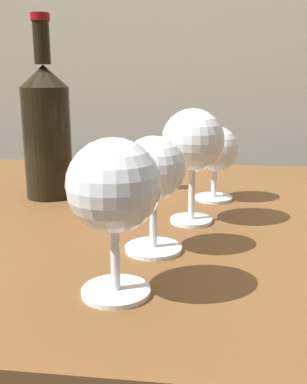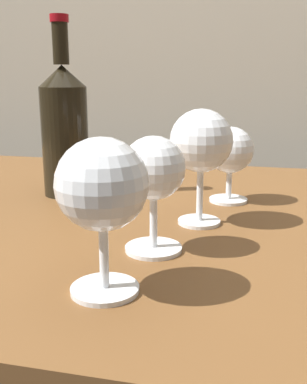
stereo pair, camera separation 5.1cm
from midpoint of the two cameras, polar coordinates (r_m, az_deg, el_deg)
name	(u,v)px [view 2 (the right image)]	position (r m, az deg, el deg)	size (l,w,h in m)	color
dining_table	(148,264)	(0.71, 1.38, -9.13)	(1.58, 0.77, 0.74)	brown
wine_glass_port	(102,189)	(0.40, -2.95, 0.39)	(0.09, 0.09, 0.15)	white
wine_glass_amber	(154,173)	(0.51, 2.89, 2.38)	(0.07, 0.07, 0.14)	white
wine_glass_chardonnay	(201,142)	(0.61, 8.47, 6.22)	(0.08, 0.08, 0.16)	white
wine_glass_rose	(230,152)	(0.73, 11.68, 4.94)	(0.07, 0.07, 0.12)	white
wine_bottle	(65,128)	(0.77, -9.31, 7.98)	(0.08, 0.08, 0.29)	black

